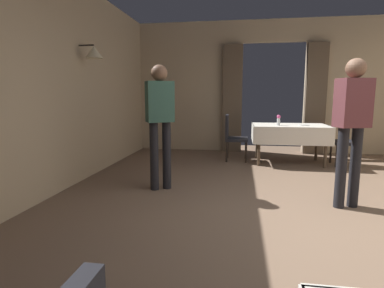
# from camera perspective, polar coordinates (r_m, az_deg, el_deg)

# --- Properties ---
(ground) EXTENTS (10.08, 10.08, 0.00)m
(ground) POSITION_cam_1_polar(r_m,az_deg,el_deg) (3.64, 20.13, -12.82)
(ground) COLOR #7A604C
(wall_left) EXTENTS (0.49, 8.40, 3.00)m
(wall_left) POSITION_cam_1_polar(r_m,az_deg,el_deg) (4.15, -28.39, 10.49)
(wall_left) COLOR tan
(wall_left) RESTS_ON ground
(wall_back) EXTENTS (6.40, 0.27, 3.00)m
(wall_back) POSITION_cam_1_polar(r_m,az_deg,el_deg) (7.53, 14.57, 10.07)
(wall_back) COLOR tan
(wall_back) RESTS_ON ground
(dining_table_mid) EXTENTS (1.42, 0.94, 0.75)m
(dining_table_mid) POSITION_cam_1_polar(r_m,az_deg,el_deg) (6.34, 17.39, 2.41)
(dining_table_mid) COLOR #4C3D2D
(dining_table_mid) RESTS_ON ground
(chair_mid_right) EXTENTS (0.44, 0.44, 0.93)m
(chair_mid_right) POSITION_cam_1_polar(r_m,az_deg,el_deg) (6.57, 26.89, 0.92)
(chair_mid_right) COLOR black
(chair_mid_right) RESTS_ON ground
(chair_mid_left) EXTENTS (0.44, 0.44, 0.93)m
(chair_mid_left) POSITION_cam_1_polar(r_m,az_deg,el_deg) (6.37, 7.43, 1.59)
(chair_mid_left) COLOR black
(chair_mid_left) RESTS_ON ground
(flower_vase_mid) EXTENTS (0.07, 0.07, 0.20)m
(flower_vase_mid) POSITION_cam_1_polar(r_m,az_deg,el_deg) (6.16, 15.53, 4.30)
(flower_vase_mid) COLOR silver
(flower_vase_mid) RESTS_ON dining_table_mid
(plate_mid_b) EXTENTS (0.20, 0.20, 0.01)m
(plate_mid_b) POSITION_cam_1_polar(r_m,az_deg,el_deg) (6.30, 19.69, 3.27)
(plate_mid_b) COLOR white
(plate_mid_b) RESTS_ON dining_table_mid
(person_waiter_by_doorway) EXTENTS (0.42, 0.37, 1.72)m
(person_waiter_by_doorway) POSITION_cam_1_polar(r_m,az_deg,el_deg) (4.31, -5.88, 4.99)
(person_waiter_by_doorway) COLOR black
(person_waiter_by_doorway) RESTS_ON ground
(person_diner_standing_aside) EXTENTS (0.41, 0.33, 1.72)m
(person_diner_standing_aside) POSITION_cam_1_polar(r_m,az_deg,el_deg) (4.01, 27.14, 3.79)
(person_diner_standing_aside) COLOR black
(person_diner_standing_aside) RESTS_ON ground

